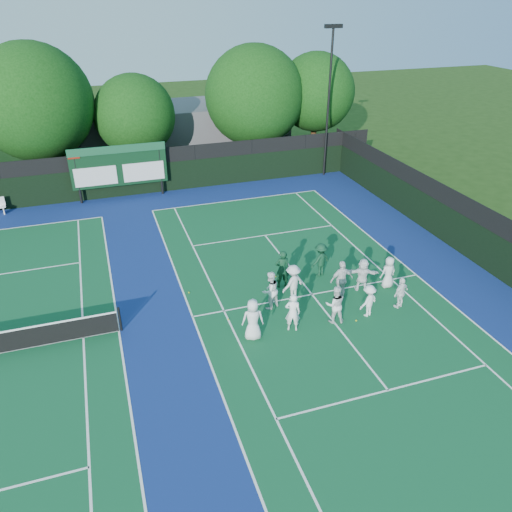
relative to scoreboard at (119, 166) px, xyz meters
name	(u,v)px	position (x,y,z in m)	size (l,w,h in m)	color
ground	(321,306)	(7.01, -15.59, -2.19)	(120.00, 120.00, 0.00)	#1D390F
court_apron	(180,319)	(1.01, -14.59, -2.19)	(34.00, 32.00, 0.01)	navy
near_court	(312,294)	(7.01, -14.59, -2.18)	(11.05, 23.85, 0.01)	#104F29
back_fence	(136,175)	(1.01, 0.41, -0.83)	(34.00, 0.08, 3.00)	black
divider_fence_right	(482,240)	(16.01, -14.59, -0.83)	(0.08, 32.00, 3.00)	black
scoreboard	(119,166)	(0.00, 0.00, 0.00)	(6.00, 0.21, 3.55)	black
clubhouse	(174,131)	(5.01, 8.41, -0.19)	(18.00, 6.00, 4.00)	#555559
light_pole_right	(330,86)	(14.51, 0.11, 4.11)	(1.20, 0.30, 10.12)	black
tree_b	(37,105)	(-4.39, 3.99, 3.29)	(7.50, 7.50, 9.43)	#311D0D
tree_c	(137,117)	(1.84, 3.99, 2.10)	(5.55, 5.55, 7.21)	#311D0D
tree_d	(256,98)	(10.54, 3.99, 2.84)	(7.23, 7.23, 8.83)	#311D0D
tree_e	(317,94)	(15.45, 3.99, 2.86)	(5.84, 5.84, 8.13)	#311D0D
tennis_ball_0	(228,319)	(2.90, -15.27, -2.16)	(0.07, 0.07, 0.07)	#C2CE18
tennis_ball_3	(189,292)	(1.76, -12.71, -2.16)	(0.07, 0.07, 0.07)	#C2CE18
tennis_ball_4	(275,276)	(5.99, -12.61, -2.16)	(0.07, 0.07, 0.07)	#C2CE18
tennis_ball_5	(356,321)	(7.92, -17.03, -2.16)	(0.07, 0.07, 0.07)	#C2CE18
player_front_0	(253,320)	(3.50, -16.73, -1.30)	(0.87, 0.56, 1.77)	silver
player_front_1	(293,312)	(5.18, -16.72, -1.34)	(0.62, 0.41, 1.69)	white
player_front_2	(335,304)	(7.03, -16.73, -1.35)	(0.81, 0.63, 1.67)	white
player_front_3	(369,301)	(8.56, -16.78, -1.46)	(0.94, 0.54, 1.45)	white
player_front_4	(401,293)	(10.18, -16.67, -1.46)	(0.86, 0.36, 1.46)	white
player_back_0	(270,290)	(4.86, -14.93, -1.32)	(0.84, 0.66, 1.74)	white
player_back_1	(293,283)	(6.02, -14.66, -1.33)	(1.11, 0.64, 1.72)	silver
player_back_2	(342,280)	(8.12, -15.17, -1.28)	(1.07, 0.45, 1.82)	silver
player_back_3	(362,275)	(9.31, -14.91, -1.39)	(1.48, 0.47, 1.60)	white
player_back_4	(388,272)	(10.57, -15.04, -1.42)	(0.75, 0.49, 1.54)	silver
coach_left	(282,269)	(5.96, -13.51, -1.26)	(0.68, 0.45, 1.87)	#0E351E
coach_right	(320,260)	(8.06, -13.10, -1.35)	(1.08, 0.62, 1.68)	#0F3821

